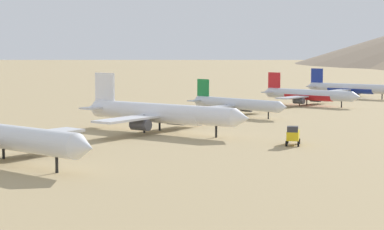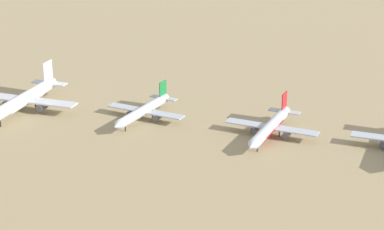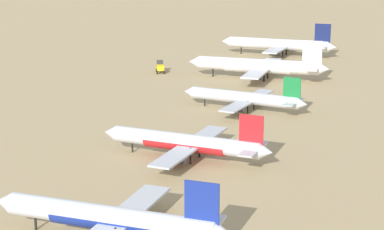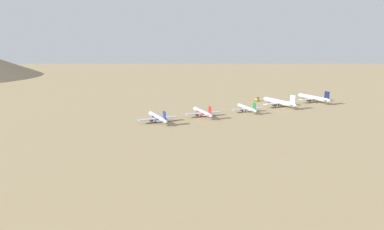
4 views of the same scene
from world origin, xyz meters
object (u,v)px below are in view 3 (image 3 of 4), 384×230
at_px(parked_jet_1, 259,66).
at_px(parked_jet_3, 186,143).
at_px(service_truck, 160,67).
at_px(parked_jet_2, 245,98).
at_px(parked_jet_0, 279,45).
at_px(parked_jet_4, 110,219).

height_order(parked_jet_1, parked_jet_3, parked_jet_1).
relative_size(parked_jet_3, service_truck, 6.42).
xyz_separation_m(parked_jet_1, parked_jet_2, (-5.33, 41.48, -1.02)).
relative_size(parked_jet_0, parked_jet_1, 1.00).
xyz_separation_m(parked_jet_1, parked_jet_3, (-3.50, 84.27, -0.84)).
bearing_deg(service_truck, parked_jet_4, 107.19).
distance_m(parked_jet_3, service_truck, 93.23).
distance_m(parked_jet_1, service_truck, 33.76).
height_order(parked_jet_0, parked_jet_4, parked_jet_0).
bearing_deg(service_truck, parked_jet_0, -124.15).
bearing_deg(parked_jet_2, parked_jet_1, -82.68).
xyz_separation_m(parked_jet_2, service_truck, (38.99, -42.69, -1.24)).
bearing_deg(parked_jet_2, parked_jet_3, 87.56).
distance_m(parked_jet_0, parked_jet_3, 131.92).
distance_m(parked_jet_0, parked_jet_2, 89.33).
bearing_deg(parked_jet_1, service_truck, -2.07).
height_order(parked_jet_0, parked_jet_2, parked_jet_0).
height_order(parked_jet_0, service_truck, parked_jet_0).
relative_size(parked_jet_2, parked_jet_4, 0.91).
relative_size(parked_jet_1, service_truck, 7.94).
xyz_separation_m(parked_jet_0, parked_jet_2, (-7.58, 89.00, -1.07)).
bearing_deg(parked_jet_0, parked_jet_1, 92.72).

